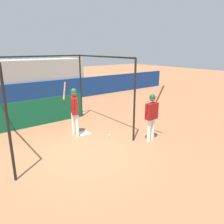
# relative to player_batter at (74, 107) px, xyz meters

# --- Properties ---
(ground_plane) EXTENTS (60.00, 60.00, 0.00)m
(ground_plane) POSITION_rel_player_batter_xyz_m (-0.45, -1.50, -1.13)
(ground_plane) COLOR #9E6642
(outfield_wall) EXTENTS (24.00, 0.12, 1.32)m
(outfield_wall) POSITION_rel_player_batter_xyz_m (-0.45, 5.86, -0.46)
(outfield_wall) COLOR navy
(outfield_wall) RESTS_ON ground
(bleacher_section) EXTENTS (8.70, 2.40, 2.60)m
(bleacher_section) POSITION_rel_player_batter_xyz_m (-0.45, 7.13, 0.17)
(bleacher_section) COLOR #9E9E99
(bleacher_section) RESTS_ON ground
(batting_cage) EXTENTS (4.16, 3.79, 2.95)m
(batting_cage) POSITION_rel_player_batter_xyz_m (-0.60, 1.34, 0.10)
(batting_cage) COLOR black
(batting_cage) RESTS_ON ground
(home_plate) EXTENTS (0.44, 0.44, 0.02)m
(home_plate) POSITION_rel_player_batter_xyz_m (0.36, -0.01, -1.12)
(home_plate) COLOR white
(home_plate) RESTS_ON ground
(player_batter) EXTENTS (0.61, 0.95, 2.00)m
(player_batter) POSITION_rel_player_batter_xyz_m (0.00, 0.00, 0.00)
(player_batter) COLOR white
(player_batter) RESTS_ON ground
(player_waiting) EXTENTS (0.80, 0.56, 2.05)m
(player_waiting) POSITION_rel_player_batter_xyz_m (1.96, -2.07, -0.09)
(player_waiting) COLOR white
(player_waiting) RESTS_ON ground
(baseball) EXTENTS (0.07, 0.07, 0.07)m
(baseball) POSITION_rel_player_batter_xyz_m (1.00, -0.86, -1.09)
(baseball) COLOR white
(baseball) RESTS_ON ground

